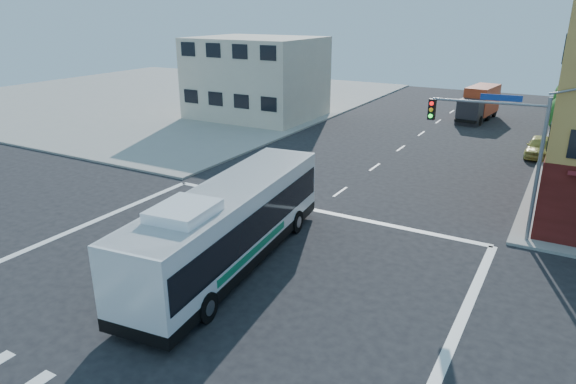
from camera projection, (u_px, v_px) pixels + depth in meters
The scene contains 7 objects.
ground at pixel (211, 285), 21.01m from camera, with size 120.00×120.00×0.00m, color black.
sidewalk_nw at pixel (161, 96), 65.88m from camera, with size 50.00×50.00×0.15m, color #99978E.
building_west at pixel (256, 78), 52.10m from camera, with size 12.06×10.06×8.00m.
signal_mast_ne at pixel (502, 138), 23.82m from camera, with size 7.91×1.13×8.07m.
transit_bus at pixel (230, 224), 22.09m from camera, with size 4.33×13.58×3.95m.
box_truck at pixel (479, 104), 51.48m from camera, with size 2.97×7.57×3.32m.
parked_car at pixel (540, 147), 39.01m from camera, with size 1.81×4.49×1.53m, color #C7BE57.
Camera 1 is at (11.87, -14.53, 10.68)m, focal length 32.00 mm.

